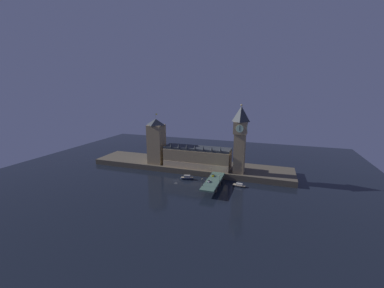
% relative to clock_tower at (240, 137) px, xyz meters
% --- Properties ---
extents(ground_plane, '(400.00, 400.00, 0.00)m').
position_rel_clock_tower_xyz_m(ground_plane, '(-56.27, -26.68, -41.20)').
color(ground_plane, black).
extents(embankment, '(220.00, 42.00, 5.85)m').
position_rel_clock_tower_xyz_m(embankment, '(-56.27, 12.32, -38.27)').
color(embankment, '#4C4438').
rests_on(embankment, ground_plane).
extents(parliament_hall, '(70.14, 20.16, 25.65)m').
position_rel_clock_tower_xyz_m(parliament_hall, '(-44.14, 3.70, -24.65)').
color(parliament_hall, '#9E845B').
rests_on(parliament_hall, embankment).
extents(clock_tower, '(12.73, 12.84, 66.83)m').
position_rel_clock_tower_xyz_m(clock_tower, '(0.00, 0.00, 0.00)').
color(clock_tower, '#9E845B').
rests_on(clock_tower, embankment).
extents(victoria_tower, '(16.34, 16.34, 55.37)m').
position_rel_clock_tower_xyz_m(victoria_tower, '(-91.10, 2.82, -10.54)').
color(victoria_tower, '#9E845B').
rests_on(victoria_tower, embankment).
extents(bridge, '(11.98, 46.00, 6.99)m').
position_rel_clock_tower_xyz_m(bridge, '(-17.97, -31.68, -36.02)').
color(bridge, '#476656').
rests_on(bridge, ground_plane).
extents(car_northbound_lead, '(1.87, 4.39, 1.56)m').
position_rel_clock_tower_xyz_m(car_northbound_lead, '(-20.60, -21.51, -33.47)').
color(car_northbound_lead, yellow).
rests_on(car_northbound_lead, bridge).
extents(car_northbound_trail, '(1.96, 4.46, 1.37)m').
position_rel_clock_tower_xyz_m(car_northbound_trail, '(-20.60, -36.49, -33.56)').
color(car_northbound_trail, silver).
rests_on(car_northbound_trail, bridge).
extents(pedestrian_near_rail, '(0.38, 0.38, 1.74)m').
position_rel_clock_tower_xyz_m(pedestrian_near_rail, '(-23.24, -38.82, -33.28)').
color(pedestrian_near_rail, black).
rests_on(pedestrian_near_rail, bridge).
extents(pedestrian_far_rail, '(0.38, 0.38, 1.59)m').
position_rel_clock_tower_xyz_m(pedestrian_far_rail, '(-23.24, -24.69, -33.37)').
color(pedestrian_far_rail, black).
rests_on(pedestrian_far_rail, bridge).
extents(street_lamp_near, '(1.34, 0.60, 6.57)m').
position_rel_clock_tower_xyz_m(street_lamp_near, '(-23.64, -46.40, -30.09)').
color(street_lamp_near, '#2D3333').
rests_on(street_lamp_near, bridge).
extents(street_lamp_mid, '(1.34, 0.60, 5.89)m').
position_rel_clock_tower_xyz_m(street_lamp_mid, '(-12.29, -31.68, -30.51)').
color(street_lamp_mid, '#2D3333').
rests_on(street_lamp_mid, bridge).
extents(street_lamp_far, '(1.34, 0.60, 7.31)m').
position_rel_clock_tower_xyz_m(street_lamp_far, '(-23.64, -16.96, -29.64)').
color(street_lamp_far, '#2D3333').
rests_on(street_lamp_far, bridge).
extents(boat_upstream, '(14.03, 6.59, 4.47)m').
position_rel_clock_tower_xyz_m(boat_upstream, '(-46.93, -20.34, -39.56)').
color(boat_upstream, '#1E2842').
rests_on(boat_upstream, ground_plane).
extents(boat_downstream, '(13.02, 5.16, 3.21)m').
position_rel_clock_tower_xyz_m(boat_downstream, '(3.87, -21.51, -40.02)').
color(boat_downstream, '#28282D').
rests_on(boat_downstream, ground_plane).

